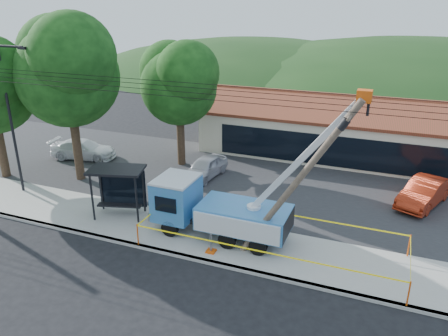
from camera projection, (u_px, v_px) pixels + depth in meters
ground at (190, 290)px, 18.16m from camera, size 120.00×120.00×0.00m
curb at (210, 262)px, 19.95m from camera, size 60.00×0.25×0.15m
sidewalk at (225, 242)px, 21.60m from camera, size 60.00×4.00×0.15m
parking_lot at (270, 183)px, 28.53m from camera, size 60.00×12.00×0.10m
strip_mall at (351, 131)px, 33.38m from camera, size 22.50×8.53×4.67m
streetlight at (12, 110)px, 25.33m from camera, size 2.13×0.22×9.00m
tree_west_near at (67, 66)px, 26.51m from camera, size 7.56×6.72×10.80m
tree_lot at (179, 79)px, 29.58m from camera, size 6.30×5.60×8.94m
hill_west at (255, 73)px, 70.95m from camera, size 78.40×56.00×28.00m
hill_center at (422, 84)px, 62.29m from camera, size 89.60×64.00×32.00m
utility_truck at (217, 208)px, 21.66m from camera, size 9.99×3.72×7.87m
leaning_pole at (302, 175)px, 18.43m from camera, size 4.94×1.63×7.78m
bus_shelter at (118, 180)px, 23.54m from camera, size 3.24×2.47×2.77m
caution_tape at (271, 235)px, 20.45m from camera, size 12.21×3.86×1.11m
car_silver at (205, 178)px, 29.46m from camera, size 2.09×4.28×1.41m
car_red at (422, 206)px, 25.55m from camera, size 3.26×4.94×1.54m
car_white at (85, 159)px, 32.98m from camera, size 5.16×2.96×1.41m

